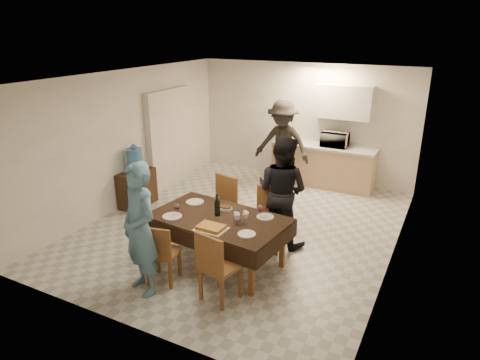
# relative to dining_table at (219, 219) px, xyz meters

# --- Properties ---
(floor) EXTENTS (5.00, 6.00, 0.02)m
(floor) POSITION_rel_dining_table_xyz_m (-0.24, 1.28, -0.72)
(floor) COLOR beige
(floor) RESTS_ON ground
(ceiling) EXTENTS (5.00, 6.00, 0.02)m
(ceiling) POSITION_rel_dining_table_xyz_m (-0.24, 1.28, 1.88)
(ceiling) COLOR white
(ceiling) RESTS_ON wall_back
(wall_back) EXTENTS (5.00, 0.02, 2.60)m
(wall_back) POSITION_rel_dining_table_xyz_m (-0.24, 4.28, 0.58)
(wall_back) COLOR silver
(wall_back) RESTS_ON floor
(wall_front) EXTENTS (5.00, 0.02, 2.60)m
(wall_front) POSITION_rel_dining_table_xyz_m (-0.24, -1.72, 0.58)
(wall_front) COLOR silver
(wall_front) RESTS_ON floor
(wall_left) EXTENTS (0.02, 6.00, 2.60)m
(wall_left) POSITION_rel_dining_table_xyz_m (-2.74, 1.28, 0.58)
(wall_left) COLOR silver
(wall_left) RESTS_ON floor
(wall_right) EXTENTS (0.02, 6.00, 2.60)m
(wall_right) POSITION_rel_dining_table_xyz_m (2.26, 1.28, 0.58)
(wall_right) COLOR silver
(wall_right) RESTS_ON floor
(stub_partition) EXTENTS (0.15, 1.40, 2.10)m
(stub_partition) POSITION_rel_dining_table_xyz_m (-2.66, 2.48, 0.33)
(stub_partition) COLOR beige
(stub_partition) RESTS_ON floor
(kitchen_base_cabinet) EXTENTS (2.20, 0.60, 0.86)m
(kitchen_base_cabinet) POSITION_rel_dining_table_xyz_m (0.36, 3.96, -0.29)
(kitchen_base_cabinet) COLOR tan
(kitchen_base_cabinet) RESTS_ON floor
(kitchen_worktop) EXTENTS (2.24, 0.64, 0.05)m
(kitchen_worktop) POSITION_rel_dining_table_xyz_m (0.36, 3.96, 0.16)
(kitchen_worktop) COLOR #B7B6B1
(kitchen_worktop) RESTS_ON kitchen_base_cabinet
(upper_cabinet) EXTENTS (1.20, 0.34, 0.70)m
(upper_cabinet) POSITION_rel_dining_table_xyz_m (0.66, 4.10, 1.13)
(upper_cabinet) COLOR silver
(upper_cabinet) RESTS_ON wall_back
(dining_table) EXTENTS (2.04, 1.32, 0.76)m
(dining_table) POSITION_rel_dining_table_xyz_m (0.00, 0.00, 0.00)
(dining_table) COLOR black
(dining_table) RESTS_ON floor
(chair_near_left) EXTENTS (0.48, 0.49, 0.48)m
(chair_near_left) POSITION_rel_dining_table_xyz_m (-0.45, -0.83, -0.18)
(chair_near_left) COLOR brown
(chair_near_left) RESTS_ON floor
(chair_near_right) EXTENTS (0.52, 0.53, 0.53)m
(chair_near_right) POSITION_rel_dining_table_xyz_m (0.45, -0.84, -0.12)
(chair_near_right) COLOR brown
(chair_near_right) RESTS_ON floor
(chair_far_left) EXTENTS (0.56, 0.57, 0.55)m
(chair_far_left) POSITION_rel_dining_table_xyz_m (-0.45, 0.65, -0.10)
(chair_far_left) COLOR brown
(chair_far_left) RESTS_ON floor
(chair_far_right) EXTENTS (0.53, 0.54, 0.53)m
(chair_far_right) POSITION_rel_dining_table_xyz_m (0.45, 0.66, -0.12)
(chair_far_right) COLOR brown
(chair_far_right) RESTS_ON floor
(console) EXTENTS (0.38, 0.77, 0.71)m
(console) POSITION_rel_dining_table_xyz_m (-2.52, 1.17, -0.37)
(console) COLOR #331F11
(console) RESTS_ON floor
(water_jug) EXTENTS (0.30, 0.30, 0.45)m
(water_jug) POSITION_rel_dining_table_xyz_m (-2.52, 1.17, 0.21)
(water_jug) COLOR #427DC7
(water_jug) RESTS_ON console
(wine_bottle) EXTENTS (0.08, 0.08, 0.33)m
(wine_bottle) POSITION_rel_dining_table_xyz_m (-0.05, 0.05, 0.20)
(wine_bottle) COLOR black
(wine_bottle) RESTS_ON dining_table
(water_pitcher) EXTENTS (0.14, 0.14, 0.21)m
(water_pitcher) POSITION_rel_dining_table_xyz_m (0.35, -0.05, 0.14)
(water_pitcher) COLOR white
(water_pitcher) RESTS_ON dining_table
(savoury_tart) EXTENTS (0.42, 0.32, 0.05)m
(savoury_tart) POSITION_rel_dining_table_xyz_m (0.10, -0.38, 0.06)
(savoury_tart) COLOR gold
(savoury_tart) RESTS_ON dining_table
(salad_bowl) EXTENTS (0.17, 0.17, 0.06)m
(salad_bowl) POSITION_rel_dining_table_xyz_m (0.30, 0.18, 0.07)
(salad_bowl) COLOR silver
(salad_bowl) RESTS_ON dining_table
(mushroom_dish) EXTENTS (0.21, 0.21, 0.04)m
(mushroom_dish) POSITION_rel_dining_table_xyz_m (-0.05, 0.28, 0.05)
(mushroom_dish) COLOR silver
(mushroom_dish) RESTS_ON dining_table
(wine_glass_a) EXTENTS (0.09, 0.09, 0.20)m
(wine_glass_a) POSITION_rel_dining_table_xyz_m (-0.55, -0.25, 0.14)
(wine_glass_a) COLOR white
(wine_glass_a) RESTS_ON dining_table
(wine_glass_b) EXTENTS (0.09, 0.09, 0.21)m
(wine_glass_b) POSITION_rel_dining_table_xyz_m (0.55, 0.25, 0.14)
(wine_glass_b) COLOR white
(wine_glass_b) RESTS_ON dining_table
(wine_glass_c) EXTENTS (0.09, 0.09, 0.19)m
(wine_glass_c) POSITION_rel_dining_table_xyz_m (-0.20, 0.30, 0.13)
(wine_glass_c) COLOR white
(wine_glass_c) RESTS_ON dining_table
(plate_near_left) EXTENTS (0.28, 0.28, 0.02)m
(plate_near_left) POSITION_rel_dining_table_xyz_m (-0.60, -0.30, 0.04)
(plate_near_left) COLOR silver
(plate_near_left) RESTS_ON dining_table
(plate_near_right) EXTENTS (0.24, 0.24, 0.01)m
(plate_near_right) POSITION_rel_dining_table_xyz_m (0.60, -0.30, 0.04)
(plate_near_right) COLOR silver
(plate_near_right) RESTS_ON dining_table
(plate_far_left) EXTENTS (0.28, 0.28, 0.02)m
(plate_far_left) POSITION_rel_dining_table_xyz_m (-0.60, 0.30, 0.04)
(plate_far_left) COLOR silver
(plate_far_left) RESTS_ON dining_table
(plate_far_right) EXTENTS (0.25, 0.25, 0.01)m
(plate_far_right) POSITION_rel_dining_table_xyz_m (0.60, 0.30, 0.04)
(plate_far_right) COLOR silver
(plate_far_right) RESTS_ON dining_table
(microwave) EXTENTS (0.55, 0.37, 0.31)m
(microwave) POSITION_rel_dining_table_xyz_m (0.58, 3.96, 0.34)
(microwave) COLOR silver
(microwave) RESTS_ON kitchen_worktop
(person_near) EXTENTS (0.77, 0.64, 1.79)m
(person_near) POSITION_rel_dining_table_xyz_m (-0.55, -1.05, 0.17)
(person_near) COLOR teal
(person_near) RESTS_ON floor
(person_far) EXTENTS (0.96, 0.80, 1.79)m
(person_far) POSITION_rel_dining_table_xyz_m (0.55, 1.05, 0.17)
(person_far) COLOR black
(person_far) RESTS_ON floor
(person_kitchen) EXTENTS (1.22, 0.70, 1.89)m
(person_kitchen) POSITION_rel_dining_table_xyz_m (-0.44, 3.51, 0.22)
(person_kitchen) COLOR black
(person_kitchen) RESTS_ON floor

